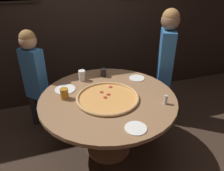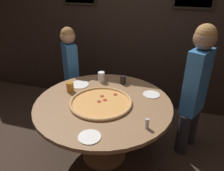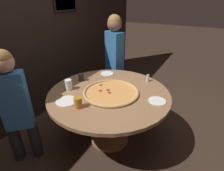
# 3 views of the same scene
# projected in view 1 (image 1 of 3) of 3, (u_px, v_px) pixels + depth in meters

# --- Properties ---
(ground_plane) EXTENTS (24.00, 24.00, 0.00)m
(ground_plane) POSITION_uv_depth(u_px,v_px,m) (108.00, 148.00, 2.69)
(ground_plane) COLOR #38281E
(back_wall) EXTENTS (6.40, 0.08, 2.60)m
(back_wall) POSITION_uv_depth(u_px,v_px,m) (81.00, 18.00, 3.17)
(back_wall) COLOR black
(back_wall) RESTS_ON ground_plane
(dining_table) EXTENTS (1.46, 1.46, 0.74)m
(dining_table) POSITION_uv_depth(u_px,v_px,m) (108.00, 108.00, 2.40)
(dining_table) COLOR #936B47
(dining_table) RESTS_ON ground_plane
(giant_pizza) EXTENTS (0.67, 0.67, 0.03)m
(giant_pizza) POSITION_uv_depth(u_px,v_px,m) (108.00, 98.00, 2.29)
(giant_pizza) COLOR #E0994C
(giant_pizza) RESTS_ON dining_table
(drink_cup_far_right) EXTENTS (0.07, 0.07, 0.10)m
(drink_cup_far_right) POSITION_uv_depth(u_px,v_px,m) (103.00, 73.00, 2.74)
(drink_cup_far_right) COLOR black
(drink_cup_far_right) RESTS_ON dining_table
(drink_cup_by_shaker) EXTENTS (0.08, 0.08, 0.13)m
(drink_cup_by_shaker) POSITION_uv_depth(u_px,v_px,m) (82.00, 75.00, 2.64)
(drink_cup_by_shaker) COLOR white
(drink_cup_by_shaker) RESTS_ON dining_table
(drink_cup_beside_pizza) EXTENTS (0.09, 0.09, 0.12)m
(drink_cup_beside_pizza) POSITION_uv_depth(u_px,v_px,m) (64.00, 94.00, 2.28)
(drink_cup_beside_pizza) COLOR #BC7A23
(drink_cup_beside_pizza) RESTS_ON dining_table
(white_plate_beside_cup) EXTENTS (0.19, 0.19, 0.01)m
(white_plate_beside_cup) POSITION_uv_depth(u_px,v_px,m) (136.00, 128.00, 1.88)
(white_plate_beside_cup) COLOR white
(white_plate_beside_cup) RESTS_ON dining_table
(white_plate_right_side) EXTENTS (0.19, 0.19, 0.01)m
(white_plate_right_side) POSITION_uv_depth(u_px,v_px,m) (137.00, 78.00, 2.72)
(white_plate_right_side) COLOR white
(white_plate_right_side) RESTS_ON dining_table
(white_plate_left_side) EXTENTS (0.23, 0.23, 0.01)m
(white_plate_left_side) POSITION_uv_depth(u_px,v_px,m) (65.00, 89.00, 2.47)
(white_plate_left_side) COLOR white
(white_plate_left_side) RESTS_ON dining_table
(condiment_shaker) EXTENTS (0.04, 0.04, 0.10)m
(condiment_shaker) POSITION_uv_depth(u_px,v_px,m) (166.00, 100.00, 2.19)
(condiment_shaker) COLOR silver
(condiment_shaker) RESTS_ON dining_table
(diner_far_right) EXTENTS (0.32, 0.33, 1.34)m
(diner_far_right) POSITION_uv_depth(u_px,v_px,m) (34.00, 76.00, 2.72)
(diner_far_right) COLOR #232328
(diner_far_right) RESTS_ON ground_plane
(diner_centre_back) EXTENTS (0.29, 0.40, 1.54)m
(diner_centre_back) POSITION_uv_depth(u_px,v_px,m) (165.00, 60.00, 2.89)
(diner_centre_back) COLOR #232328
(diner_centre_back) RESTS_ON ground_plane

